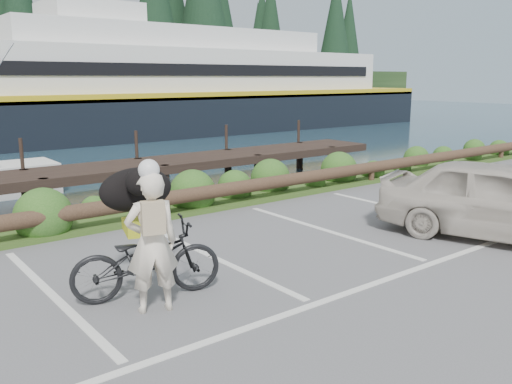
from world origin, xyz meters
TOP-DOWN VIEW (x-y plane):
  - ground at (0.00, 0.00)m, footprint 72.00×72.00m
  - vegetation_strip at (0.00, 5.30)m, footprint 34.00×1.60m
  - log_rail at (0.00, 4.60)m, footprint 32.00×0.30m
  - bicycle at (-1.59, 1.17)m, footprint 2.10×1.24m
  - cyclist at (-1.73, 0.73)m, footprint 0.75×0.60m
  - dog at (-1.41, 1.78)m, footprint 0.82×1.18m
  - parked_car at (4.69, -0.32)m, footprint 3.02×4.60m

SIDE VIEW (x-z plane):
  - ground at x=0.00m, z-range 0.00..0.00m
  - log_rail at x=0.00m, z-range -0.30..0.30m
  - vegetation_strip at x=0.00m, z-range 0.00..0.10m
  - bicycle at x=-1.59m, z-range 0.00..1.04m
  - parked_car at x=4.69m, z-range 0.00..1.46m
  - cyclist at x=-1.73m, z-range 0.00..1.79m
  - dog at x=-1.41m, z-range 1.04..1.67m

